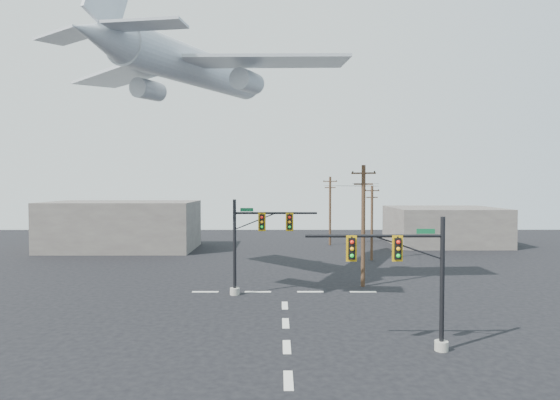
{
  "coord_description": "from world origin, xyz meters",
  "views": [
    {
      "loc": [
        -0.39,
        -23.24,
        8.23
      ],
      "look_at": [
        -0.33,
        5.0,
        7.24
      ],
      "focal_mm": 30.0,
      "sensor_mm": 36.0,
      "label": 1
    }
  ],
  "objects_px": {
    "utility_pole_b": "(372,221)",
    "signal_mast_near": "(412,279)",
    "utility_pole_c": "(330,209)",
    "utility_pole_a": "(363,223)",
    "signal_mast_far": "(252,244)",
    "airliner": "(198,69)"
  },
  "relations": [
    {
      "from": "utility_pole_a",
      "to": "utility_pole_c",
      "type": "xyz_separation_m",
      "value": [
        0.12,
        25.31,
        -0.28
      ]
    },
    {
      "from": "signal_mast_far",
      "to": "airliner",
      "type": "relative_size",
      "value": 0.28
    },
    {
      "from": "utility_pole_a",
      "to": "airliner",
      "type": "xyz_separation_m",
      "value": [
        -13.19,
        0.41,
        12.28
      ]
    },
    {
      "from": "utility_pole_a",
      "to": "airliner",
      "type": "height_order",
      "value": "airliner"
    },
    {
      "from": "airliner",
      "to": "signal_mast_far",
      "type": "bearing_deg",
      "value": -104.8
    },
    {
      "from": "utility_pole_b",
      "to": "signal_mast_near",
      "type": "bearing_deg",
      "value": -106.68
    },
    {
      "from": "signal_mast_far",
      "to": "signal_mast_near",
      "type": "bearing_deg",
      "value": -53.79
    },
    {
      "from": "utility_pole_c",
      "to": "utility_pole_a",
      "type": "bearing_deg",
      "value": -84.2
    },
    {
      "from": "utility_pole_b",
      "to": "utility_pole_c",
      "type": "bearing_deg",
      "value": 94.52
    },
    {
      "from": "signal_mast_near",
      "to": "signal_mast_far",
      "type": "relative_size",
      "value": 1.0
    },
    {
      "from": "airliner",
      "to": "utility_pole_c",
      "type": "bearing_deg",
      "value": -7.11
    },
    {
      "from": "utility_pole_b",
      "to": "utility_pole_c",
      "type": "distance_m",
      "value": 12.91
    },
    {
      "from": "utility_pole_a",
      "to": "signal_mast_far",
      "type": "bearing_deg",
      "value": -143.13
    },
    {
      "from": "signal_mast_near",
      "to": "signal_mast_far",
      "type": "xyz_separation_m",
      "value": [
        -8.5,
        11.61,
        0.19
      ]
    },
    {
      "from": "signal_mast_far",
      "to": "utility_pole_a",
      "type": "relative_size",
      "value": 0.73
    },
    {
      "from": "signal_mast_near",
      "to": "utility_pole_b",
      "type": "xyz_separation_m",
      "value": [
        3.44,
        27.24,
        0.61
      ]
    },
    {
      "from": "utility_pole_b",
      "to": "utility_pole_a",
      "type": "bearing_deg",
      "value": -113.69
    },
    {
      "from": "utility_pole_b",
      "to": "utility_pole_c",
      "type": "height_order",
      "value": "utility_pole_c"
    },
    {
      "from": "signal_mast_near",
      "to": "utility_pole_a",
      "type": "height_order",
      "value": "utility_pole_a"
    },
    {
      "from": "utility_pole_a",
      "to": "utility_pole_c",
      "type": "bearing_deg",
      "value": 108.55
    },
    {
      "from": "signal_mast_near",
      "to": "utility_pole_b",
      "type": "bearing_deg",
      "value": 82.8
    },
    {
      "from": "signal_mast_near",
      "to": "signal_mast_far",
      "type": "bearing_deg",
      "value": 126.21
    }
  ]
}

